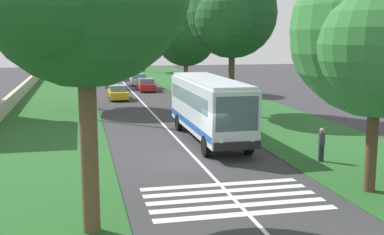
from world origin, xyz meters
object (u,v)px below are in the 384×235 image
at_px(roadside_tree_right_0, 371,36).
at_px(roadside_tree_right_3, 184,37).
at_px(roadside_tree_left_1, 78,22).
at_px(roadside_tree_left_0, 76,27).
at_px(trailing_car_0, 118,93).
at_px(utility_pole, 88,65).
at_px(coach_bus, 209,105).
at_px(trailing_car_2, 138,80).
at_px(pedestrian, 322,144).
at_px(roadside_tree_right_1, 229,16).
at_px(roadside_tree_right_2, 142,24).
at_px(roadside_tree_left_3, 79,35).
at_px(trailing_car_1, 146,85).

xyz_separation_m(roadside_tree_right_0, roadside_tree_right_3, (36.60, -0.21, -0.15)).
bearing_deg(roadside_tree_left_1, roadside_tree_left_0, 179.47).
height_order(trailing_car_0, utility_pole, utility_pole).
distance_m(coach_bus, trailing_car_2, 34.91).
bearing_deg(pedestrian, trailing_car_0, 16.46).
height_order(roadside_tree_right_0, pedestrian, roadside_tree_right_0).
bearing_deg(coach_bus, roadside_tree_left_1, 11.35).
height_order(roadside_tree_left_1, roadside_tree_right_1, roadside_tree_right_1).
height_order(trailing_car_0, roadside_tree_right_2, roadside_tree_right_2).
height_order(roadside_tree_right_1, pedestrian, roadside_tree_right_1).
distance_m(roadside_tree_left_1, roadside_tree_right_0, 49.25).
relative_size(trailing_car_2, roadside_tree_right_0, 0.44).
bearing_deg(roadside_tree_right_2, utility_pole, 168.37).
height_order(trailing_car_0, roadside_tree_left_3, roadside_tree_left_3).
height_order(trailing_car_1, trailing_car_2, same).
height_order(roadside_tree_left_1, roadside_tree_right_0, roadside_tree_left_1).
height_order(coach_bus, roadside_tree_left_3, roadside_tree_left_3).
bearing_deg(trailing_car_0, roadside_tree_right_0, -166.69).
bearing_deg(roadside_tree_left_0, trailing_car_0, -35.87).
relative_size(roadside_tree_right_3, pedestrian, 5.68).
height_order(roadside_tree_left_1, roadside_tree_right_3, roadside_tree_left_1).
distance_m(trailing_car_2, roadside_tree_left_3, 15.63).
xyz_separation_m(trailing_car_0, roadside_tree_left_1, (16.23, 3.57, 7.23)).
bearing_deg(roadside_tree_right_0, roadside_tree_right_2, 0.36).
xyz_separation_m(trailing_car_0, trailing_car_2, (14.07, -3.62, 0.00)).
distance_m(trailing_car_0, roadside_tree_left_3, 27.58).
distance_m(roadside_tree_right_0, roadside_tree_right_1, 19.99).
bearing_deg(roadside_tree_right_3, roadside_tree_right_2, 1.13).
bearing_deg(trailing_car_0, pedestrian, -163.54).
relative_size(roadside_tree_right_2, utility_pole, 1.42).
bearing_deg(roadside_tree_left_0, roadside_tree_right_0, -156.96).
height_order(roadside_tree_left_0, roadside_tree_right_0, roadside_tree_left_0).
relative_size(roadside_tree_left_3, roadside_tree_right_1, 0.78).
distance_m(roadside_tree_right_0, roadside_tree_right_3, 36.60).
height_order(roadside_tree_left_0, pedestrian, roadside_tree_left_0).
bearing_deg(roadside_tree_right_2, trailing_car_0, 169.19).
distance_m(coach_bus, trailing_car_1, 27.88).
height_order(trailing_car_1, utility_pole, utility_pole).
bearing_deg(utility_pole, roadside_tree_left_1, 1.22).
height_order(roadside_tree_right_0, utility_pole, roadside_tree_right_0).
xyz_separation_m(trailing_car_2, roadside_tree_right_1, (-25.87, -4.19, 7.08)).
distance_m(roadside_tree_left_0, roadside_tree_left_1, 21.46).
distance_m(utility_pole, pedestrian, 19.16).
relative_size(utility_pole, pedestrian, 4.65).
height_order(roadside_tree_left_3, roadside_tree_right_3, roadside_tree_right_3).
xyz_separation_m(roadside_tree_right_0, roadside_tree_right_2, (68.81, 0.43, 1.98)).
bearing_deg(roadside_tree_right_0, roadside_tree_left_3, 10.72).
bearing_deg(roadside_tree_right_3, trailing_car_2, 24.00).
bearing_deg(coach_bus, roadside_tree_right_2, -3.18).
height_order(roadside_tree_left_0, roadside_tree_left_3, roadside_tree_left_0).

